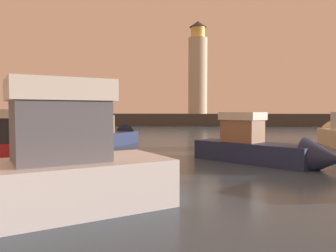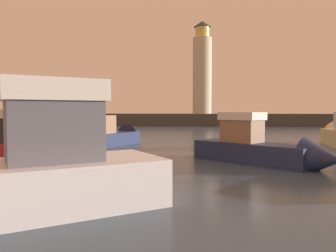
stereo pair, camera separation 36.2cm
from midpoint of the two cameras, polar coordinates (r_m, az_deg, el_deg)
ground_plane at (r=30.89m, az=0.98°, el=-2.22°), size 220.00×220.00×0.00m
breakwater at (r=60.30m, az=3.61°, el=1.13°), size 75.76×6.39×2.10m
lighthouse at (r=60.66m, az=6.08°, el=9.56°), size 3.39×3.39×16.60m
motorboat_0 at (r=16.89m, az=17.09°, el=-3.75°), size 6.84×6.09×2.88m
motorboat_1 at (r=17.61m, az=-25.79°, el=-3.24°), size 6.63×2.87×2.85m
motorboat_2 at (r=25.96m, az=-8.63°, el=-1.68°), size 4.43×7.51×2.73m
mooring_buoy at (r=28.72m, az=-20.54°, el=-1.81°), size 0.95×0.95×0.95m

